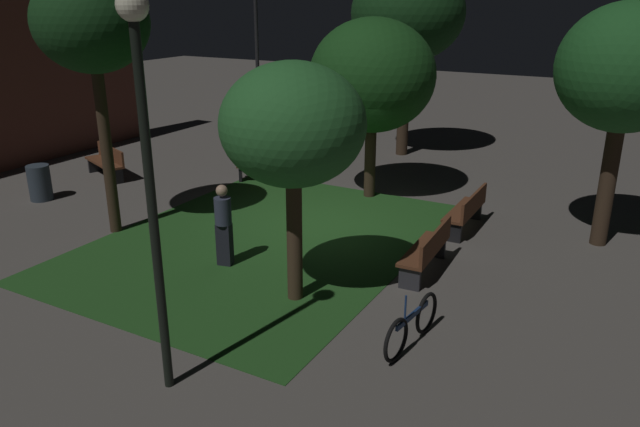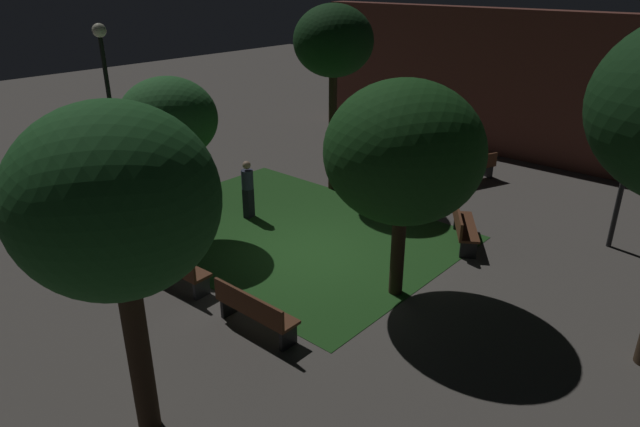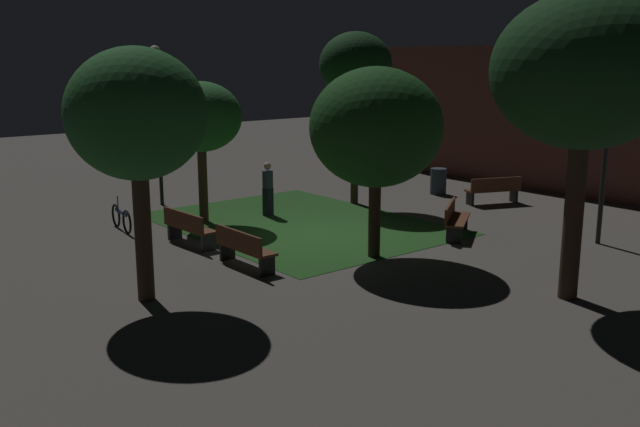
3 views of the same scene
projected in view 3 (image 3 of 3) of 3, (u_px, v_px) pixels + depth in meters
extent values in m
plane|color=#56514C|center=(315.00, 236.00, 18.78)|extent=(60.00, 60.00, 0.00)
cube|color=#23511E|center=(298.00, 224.00, 20.13)|extent=(8.33, 6.26, 0.01)
cube|color=brown|center=(191.00, 227.00, 17.79)|extent=(1.82, 0.56, 0.06)
cube|color=brown|center=(183.00, 220.00, 17.60)|extent=(1.80, 0.14, 0.40)
cube|color=#2D2D33|center=(175.00, 231.00, 18.42)|extent=(0.10, 0.39, 0.42)
cube|color=#2D2D33|center=(209.00, 243.00, 17.25)|extent=(0.10, 0.39, 0.42)
cube|color=brown|center=(246.00, 248.00, 15.87)|extent=(1.80, 0.49, 0.06)
cube|color=brown|center=(238.00, 240.00, 15.69)|extent=(1.80, 0.07, 0.40)
cube|color=black|center=(227.00, 251.00, 16.52)|extent=(0.08, 0.38, 0.42)
cube|color=black|center=(267.00, 266.00, 15.32)|extent=(0.08, 0.38, 0.42)
cube|color=brown|center=(492.00, 190.00, 22.81)|extent=(1.12, 1.85, 0.06)
cube|color=brown|center=(496.00, 184.00, 22.57)|extent=(0.73, 1.69, 0.40)
cube|color=black|center=(470.00, 199.00, 22.63)|extent=(0.39, 0.22, 0.42)
cube|color=black|center=(514.00, 196.00, 23.10)|extent=(0.39, 0.22, 0.42)
cube|color=brown|center=(458.00, 220.00, 18.65)|extent=(1.40, 1.76, 0.06)
cube|color=brown|center=(450.00, 211.00, 18.66)|extent=(1.05, 1.53, 0.40)
cube|color=black|center=(461.00, 222.00, 19.44)|extent=(0.36, 0.28, 0.42)
cube|color=black|center=(454.00, 236.00, 17.95)|extent=(0.36, 0.28, 0.42)
cylinder|color=#38281C|center=(143.00, 228.00, 13.54)|extent=(0.33, 0.33, 2.89)
ellipsoid|color=#1E5623|center=(137.00, 114.00, 13.07)|extent=(2.62, 2.62, 2.47)
cylinder|color=#423021|center=(203.00, 181.00, 20.14)|extent=(0.26, 0.26, 2.38)
ellipsoid|color=#28662D|center=(201.00, 117.00, 19.75)|extent=(2.32, 2.32, 1.97)
cylinder|color=#38281C|center=(355.00, 145.00, 22.55)|extent=(0.25, 0.25, 3.79)
ellipsoid|color=#143816|center=(356.00, 64.00, 22.01)|extent=(2.28, 2.28, 2.01)
cylinder|color=#38281C|center=(574.00, 212.00, 13.58)|extent=(0.37, 0.37, 3.45)
ellipsoid|color=#143816|center=(585.00, 70.00, 13.00)|extent=(3.46, 3.46, 2.92)
cylinder|color=#38281C|center=(375.00, 211.00, 16.57)|extent=(0.29, 0.29, 2.23)
ellipsoid|color=#194719|center=(376.00, 127.00, 16.15)|extent=(3.07, 3.07, 2.75)
cylinder|color=black|center=(606.00, 146.00, 17.47)|extent=(0.12, 0.12, 4.98)
sphere|color=#F2EDCC|center=(616.00, 36.00, 16.90)|extent=(0.36, 0.36, 0.36)
cylinder|color=black|center=(159.00, 132.00, 22.25)|extent=(0.12, 0.12, 4.67)
sphere|color=#F2EDCC|center=(155.00, 51.00, 21.71)|extent=(0.36, 0.36, 0.36)
cylinder|color=#2D3842|center=(438.00, 181.00, 24.41)|extent=(0.55, 0.55, 0.90)
torus|color=black|center=(127.00, 222.00, 18.88)|extent=(0.66, 0.13, 0.66)
torus|color=black|center=(116.00, 216.00, 19.67)|extent=(0.66, 0.13, 0.66)
cube|color=navy|center=(121.00, 212.00, 19.23)|extent=(0.96, 0.15, 0.08)
cylinder|color=navy|center=(118.00, 203.00, 19.38)|extent=(0.03, 0.03, 0.40)
cube|color=black|center=(268.00, 202.00, 21.08)|extent=(0.26, 0.32, 0.84)
cylinder|color=#33384C|center=(268.00, 179.00, 20.94)|extent=(0.32, 0.32, 0.52)
sphere|color=tan|center=(267.00, 166.00, 20.85)|extent=(0.22, 0.22, 0.22)
cube|color=brown|center=(511.00, 116.00, 26.02)|extent=(13.04, 0.80, 5.06)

